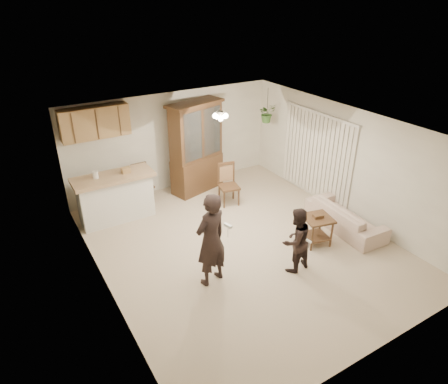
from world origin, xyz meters
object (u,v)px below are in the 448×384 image
adult (211,239)px  china_hutch (196,148)px  chair_bar (144,192)px  chair_hutch_left (229,193)px  sofa (346,213)px  chair_hutch_right (189,179)px  child (296,239)px  side_table (316,230)px

adult → china_hutch: bearing=-127.4°
china_hutch → chair_bar: 1.69m
chair_hutch_left → sofa: bearing=-43.4°
sofa → chair_hutch_right: chair_hutch_right is taller
chair_bar → chair_hutch_left: 2.09m
sofa → china_hutch: bearing=32.9°
adult → child: adult is taller
adult → chair_hutch_left: adult is taller
adult → china_hutch: china_hutch is taller
child → chair_bar: child is taller
side_table → chair_hutch_left: size_ratio=0.66×
chair_bar → side_table: bearing=-57.9°
child → side_table: (0.95, 0.44, -0.36)m
sofa → child: child is taller
side_table → chair_bar: chair_bar is taller
adult → chair_bar: adult is taller
side_table → child: bearing=-155.3°
sofa → chair_hutch_left: 2.77m
chair_bar → child: bearing=-72.1°
chair_hutch_right → chair_hutch_left: bearing=74.4°
sofa → chair_bar: size_ratio=1.94×
child → chair_hutch_left: (0.31, 2.81, -0.39)m
adult → child: (1.49, -0.50, -0.22)m
chair_bar → chair_hutch_left: chair_hutch_left is taller
side_table → chair_hutch_left: 2.46m
chair_bar → sofa: bearing=-47.7°
adult → chair_bar: (0.05, 3.47, -0.63)m
child → side_table: child is taller
side_table → chair_hutch_left: chair_hutch_left is taller
adult → chair_hutch_left: size_ratio=1.77×
child → chair_bar: bearing=-75.4°
sofa → chair_hutch_left: size_ratio=1.84×
child → chair_hutch_left: 2.85m
china_hutch → chair_bar: (-1.45, 0.06, -0.87)m
child → side_table: 1.10m
sofa → side_table: size_ratio=2.79×
adult → side_table: (2.44, -0.06, -0.59)m
child → chair_bar: 4.24m
chair_hutch_right → child: bearing=55.3°
chair_hutch_left → chair_hutch_right: (-0.48, 1.22, 0.00)m
china_hutch → chair_bar: size_ratio=2.39×
china_hutch → chair_hutch_right: china_hutch is taller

